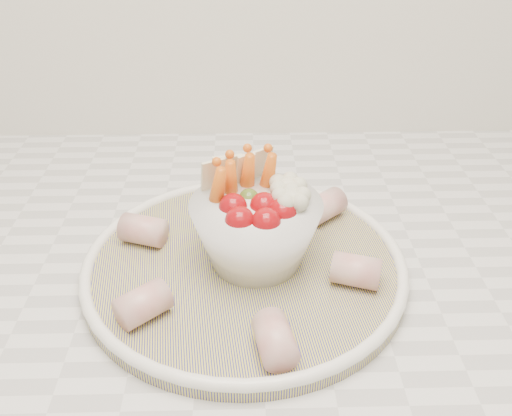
{
  "coord_description": "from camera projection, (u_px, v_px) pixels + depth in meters",
  "views": [
    {
      "loc": [
        -0.07,
        0.95,
        1.29
      ],
      "look_at": [
        -0.06,
        1.41,
        1.0
      ],
      "focal_mm": 40.0,
      "sensor_mm": 36.0,
      "label": 1
    }
  ],
  "objects": [
    {
      "name": "serving_platter",
      "position": [
        245.0,
        265.0,
        0.58
      ],
      "size": [
        0.36,
        0.36,
        0.02
      ],
      "color": "navy",
      "rests_on": "kitchen_counter"
    },
    {
      "name": "veggie_bowl",
      "position": [
        256.0,
        226.0,
        0.56
      ],
      "size": [
        0.13,
        0.13,
        0.11
      ],
      "color": "white",
      "rests_on": "serving_platter"
    },
    {
      "name": "cured_meat_rolls",
      "position": [
        244.0,
        249.0,
        0.57
      ],
      "size": [
        0.27,
        0.3,
        0.03
      ],
      "color": "#B95954",
      "rests_on": "serving_platter"
    }
  ]
}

